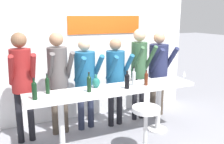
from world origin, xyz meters
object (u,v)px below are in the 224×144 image
at_px(tasting_table, 114,95).
at_px(person_center_right, 139,63).
at_px(person_center_left, 85,74).
at_px(wine_bottle_5, 127,80).
at_px(wine_bottle_0, 34,90).
at_px(wine_bottle_4, 146,78).
at_px(person_center, 116,72).
at_px(wine_glass_0, 184,74).
at_px(person_right, 159,65).
at_px(wine_bottle_3, 134,77).
at_px(person_left, 58,72).
at_px(person_far_left, 22,75).
at_px(wine_bottle_1, 89,83).
at_px(bar_stool, 146,123).
at_px(wine_bottle_2, 47,85).
at_px(decorative_vase, 96,82).

bearing_deg(tasting_table, person_center_right, 35.98).
relative_size(person_center_left, wine_bottle_5, 5.73).
height_order(wine_bottle_0, wine_bottle_4, wine_bottle_0).
bearing_deg(person_center, wine_glass_0, -36.16).
xyz_separation_m(person_right, wine_bottle_3, (-0.91, -0.60, -0.02)).
height_order(person_left, wine_glass_0, person_left).
height_order(person_center, wine_bottle_3, person_center).
relative_size(person_far_left, wine_glass_0, 10.38).
xyz_separation_m(person_center_right, wine_bottle_1, (-1.26, -0.64, -0.10)).
distance_m(person_right, wine_bottle_3, 1.09).
bearing_deg(person_center_right, wine_bottle_5, -134.98).
bearing_deg(person_center, wine_bottle_0, -165.29).
bearing_deg(bar_stool, wine_bottle_5, 98.89).
distance_m(wine_bottle_2, wine_bottle_4, 1.63).
height_order(wine_bottle_0, wine_bottle_3, same).
bearing_deg(wine_bottle_0, decorative_vase, 11.55).
distance_m(wine_glass_0, decorative_vase, 1.64).
height_order(person_left, person_center, person_left).
bearing_deg(person_left, decorative_vase, -45.83).
height_order(tasting_table, wine_bottle_2, wine_bottle_2).
bearing_deg(decorative_vase, person_center_right, 23.07).
distance_m(person_left, person_right, 2.06).
bearing_deg(wine_bottle_3, person_center_left, 136.61).
distance_m(person_center_right, wine_bottle_3, 0.76).
bearing_deg(wine_bottle_3, wine_bottle_4, -17.98).
height_order(wine_bottle_4, wine_bottle_5, wine_bottle_5).
xyz_separation_m(person_left, person_center_right, (1.60, -0.01, 0.03)).
distance_m(person_center_left, wine_glass_0, 1.80).
height_order(person_center, wine_bottle_2, person_center).
xyz_separation_m(bar_stool, wine_bottle_1, (-0.70, 0.56, 0.56)).
relative_size(wine_bottle_2, wine_glass_0, 1.78).
bearing_deg(wine_glass_0, wine_bottle_5, -179.26).
bearing_deg(person_right, wine_bottle_0, -171.12).
distance_m(wine_bottle_3, decorative_vase, 0.64).
distance_m(tasting_table, wine_glass_0, 1.38).
xyz_separation_m(person_far_left, person_center, (1.65, -0.02, -0.11)).
height_order(person_far_left, person_center, person_far_left).
bearing_deg(wine_bottle_5, person_center, 82.03).
bearing_deg(wine_bottle_2, wine_bottle_3, -5.80).
height_order(tasting_table, wine_glass_0, wine_glass_0).
bearing_deg(person_center_left, wine_bottle_5, -67.51).
bearing_deg(person_center, person_center_left, 164.32).
distance_m(tasting_table, person_center, 0.63).
distance_m(tasting_table, person_right, 1.43).
relative_size(person_far_left, person_left, 1.01).
xyz_separation_m(tasting_table, wine_bottle_4, (0.56, -0.08, 0.25)).
bearing_deg(wine_bottle_3, person_left, 151.84).
xyz_separation_m(tasting_table, bar_stool, (0.25, -0.60, -0.29)).
xyz_separation_m(person_far_left, wine_bottle_0, (0.11, -0.61, -0.09)).
distance_m(person_right, wine_bottle_2, 2.37).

